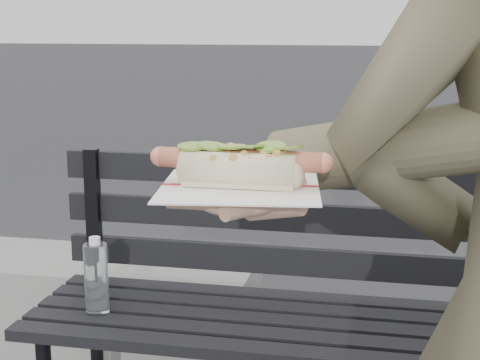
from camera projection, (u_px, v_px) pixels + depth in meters
The scene contains 3 objects.
park_bench at pixel (307, 295), 1.97m from camera, with size 1.50×0.44×0.88m.
concrete_block at pixel (92, 311), 2.71m from camera, with size 1.20×0.40×0.40m, color slate.
held_hotdog at pixel (405, 150), 0.91m from camera, with size 0.63×0.31×0.20m.
Camera 1 is at (0.15, -0.82, 1.24)m, focal length 55.00 mm.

